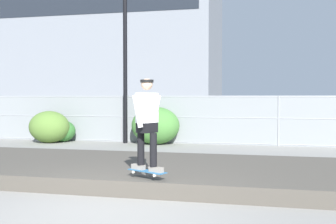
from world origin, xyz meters
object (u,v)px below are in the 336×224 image
object	(u,v)px
skater	(147,119)
shrub_left	(49,127)
shrub_right	(155,126)
shrub_center	(61,131)
parked_car_mid	(291,118)
parked_car_near	(148,117)
street_lamp	(125,25)
skateboard	(147,171)

from	to	relation	value
skater	shrub_left	world-z (taller)	skater
skater	shrub_right	size ratio (longest dim) A/B	0.91
shrub_left	shrub_center	xyz separation A→B (m)	(0.32, 0.39, -0.18)
shrub_left	parked_car_mid	bearing A→B (deg)	26.87
shrub_right	shrub_center	bearing A→B (deg)	-179.43
skater	shrub_left	bearing A→B (deg)	129.59
shrub_right	parked_car_mid	bearing A→B (deg)	39.65
parked_car_mid	shrub_center	world-z (taller)	parked_car_mid
shrub_center	parked_car_near	bearing A→B (deg)	57.79
skater	parked_car_near	distance (m)	12.15
skater	parked_car_mid	size ratio (longest dim) A/B	0.38
street_lamp	skater	bearing A→B (deg)	-68.46
skateboard	parked_car_near	xyz separation A→B (m)	(-3.27, 11.69, 0.39)
shrub_right	skater	bearing A→B (deg)	-76.41
parked_car_mid	shrub_right	bearing A→B (deg)	-140.35
street_lamp	shrub_center	distance (m)	4.91
skater	parked_car_near	xyz separation A→B (m)	(-3.27, 11.69, -0.57)
skateboard	shrub_right	bearing A→B (deg)	103.59
skateboard	street_lamp	bearing A→B (deg)	111.54
parked_car_near	shrub_center	world-z (taller)	parked_car_near
shrub_right	parked_car_near	bearing A→B (deg)	109.57
street_lamp	shrub_left	distance (m)	4.97
skater	parked_car_mid	distance (m)	12.61
skater	parked_car_near	world-z (taller)	skater
skateboard	shrub_left	world-z (taller)	shrub_left
street_lamp	shrub_right	bearing A→B (deg)	-7.03
parked_car_near	shrub_left	world-z (taller)	parked_car_near
skateboard	shrub_center	distance (m)	9.65
parked_car_mid	shrub_left	xyz separation A→B (m)	(-9.45, -4.79, -0.21)
street_lamp	parked_car_near	distance (m)	5.31
parked_car_near	parked_car_mid	distance (m)	6.66
street_lamp	shrub_center	world-z (taller)	street_lamp
parked_car_mid	shrub_right	xyz separation A→B (m)	(-5.26, -4.36, -0.12)
skateboard	skater	xyz separation A→B (m)	(0.00, 0.00, 0.96)
parked_car_mid	skater	bearing A→B (deg)	-105.54
parked_car_mid	shrub_center	size ratio (longest dim) A/B	3.91
street_lamp	shrub_right	size ratio (longest dim) A/B	4.05
skateboard	skater	bearing A→B (deg)	0.00
shrub_left	skateboard	bearing A→B (deg)	-50.41
shrub_left	shrub_center	distance (m)	0.54
street_lamp	shrub_left	bearing A→B (deg)	-168.73
parked_car_mid	skateboard	bearing A→B (deg)	-105.54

